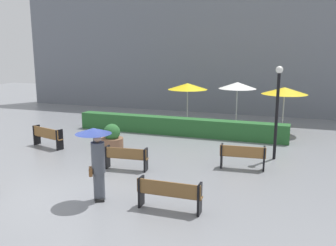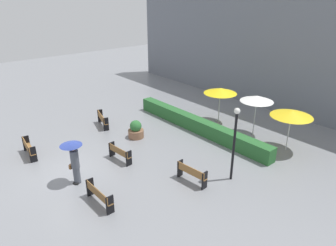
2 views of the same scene
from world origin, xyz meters
name	(u,v)px [view 1 (image 1 of 2)]	position (x,y,z in m)	size (l,w,h in m)	color
ground_plane	(72,194)	(0.00, 0.00, 0.00)	(60.00, 60.00, 0.00)	gray
bench_near_right	(169,193)	(3.09, -0.06, 0.50)	(1.77, 0.37, 0.84)	brown
bench_mid_center	(126,157)	(0.52, 2.56, 0.49)	(1.60, 0.49, 0.83)	brown
bench_far_left	(47,136)	(-4.13, 4.14, 0.53)	(1.76, 0.79, 0.90)	olive
bench_far_right	(243,155)	(4.44, 4.04, 0.53)	(1.64, 0.49, 0.88)	olive
pedestrian_with_umbrella	(96,153)	(0.93, -0.08, 1.38)	(1.01, 1.01, 2.11)	#4C515B
planter_pot	(112,138)	(-1.28, 4.87, 0.48)	(0.96, 0.96, 1.11)	brown
lamp_post	(277,103)	(5.46, 5.72, 2.26)	(0.28, 0.28, 3.65)	black
patio_umbrella_yellow	(188,86)	(0.43, 10.58, 2.27)	(2.20, 2.20, 2.45)	silver
patio_umbrella_white	(237,86)	(3.16, 10.72, 2.39)	(2.00, 2.00, 2.57)	silver
patio_umbrella_yellow_far	(285,91)	(5.58, 10.48, 2.22)	(2.28, 2.28, 2.40)	silver
hedge_strip	(178,126)	(0.56, 8.40, 0.44)	(10.87, 0.70, 0.88)	#28602D
building_facade	(204,47)	(0.00, 16.00, 4.49)	(28.00, 1.20, 8.98)	slate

